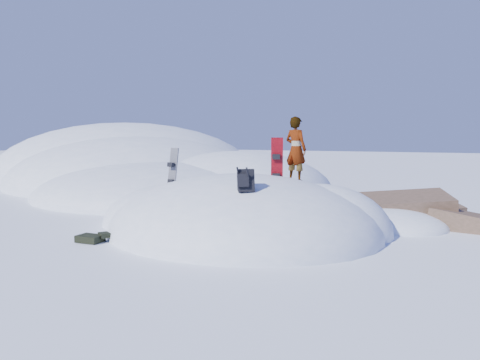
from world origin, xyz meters
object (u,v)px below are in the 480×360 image
at_px(snowboard_red, 277,169).
at_px(person, 296,149).
at_px(backpack, 245,181).
at_px(snowboard_dark, 172,175).

bearing_deg(snowboard_red, person, 6.63).
bearing_deg(backpack, person, 49.55).
xyz_separation_m(snowboard_red, person, (0.44, 0.21, 0.49)).
xyz_separation_m(snowboard_dark, backpack, (2.56, -1.09, 0.05)).
height_order(snowboard_red, backpack, snowboard_red).
height_order(snowboard_red, snowboard_dark, snowboard_red).
bearing_deg(snowboard_dark, snowboard_red, 36.87).
relative_size(backpack, person, 0.35).
bearing_deg(person, backpack, 100.77).
relative_size(snowboard_red, snowboard_dark, 1.13).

